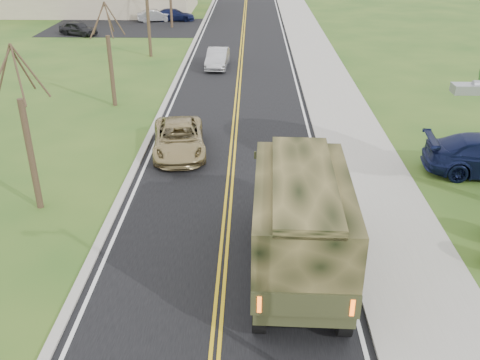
{
  "coord_description": "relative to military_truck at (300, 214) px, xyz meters",
  "views": [
    {
      "loc": [
        0.85,
        -7.28,
        9.75
      ],
      "look_at": [
        0.49,
        8.81,
        1.8
      ],
      "focal_mm": 40.0,
      "sensor_mm": 36.0,
      "label": 1
    }
  ],
  "objects": [
    {
      "name": "road",
      "position": [
        -2.27,
        33.95,
        -2.07
      ],
      "size": [
        8.0,
        120.0,
        0.01
      ],
      "primitive_type": "cube",
      "color": "black",
      "rests_on": "ground"
    },
    {
      "name": "curb_right",
      "position": [
        1.88,
        33.95,
        -2.02
      ],
      "size": [
        0.3,
        120.0,
        0.12
      ],
      "primitive_type": "cube",
      "color": "#9E998E",
      "rests_on": "ground"
    },
    {
      "name": "sidewalk_right",
      "position": [
        3.63,
        33.95,
        -2.03
      ],
      "size": [
        3.2,
        120.0,
        0.1
      ],
      "primitive_type": "cube",
      "color": "#9E998E",
      "rests_on": "ground"
    },
    {
      "name": "curb_left",
      "position": [
        -6.42,
        33.95,
        -2.03
      ],
      "size": [
        0.3,
        120.0,
        0.1
      ],
      "primitive_type": "cube",
      "color": "#9E998E",
      "rests_on": "ground"
    },
    {
      "name": "bare_tree_a",
      "position": [
        -9.27,
        3.95,
        0.55
      ],
      "size": [
        1.93,
        2.26,
        6.08
      ],
      "color": "#38281C",
      "rests_on": "ground"
    },
    {
      "name": "bare_tree_b",
      "position": [
        -9.27,
        15.95,
        0.4
      ],
      "size": [
        1.83,
        2.14,
        5.73
      ],
      "color": "#38281C",
      "rests_on": "ground"
    },
    {
      "name": "bare_tree_c",
      "position": [
        -9.27,
        27.95,
        0.7
      ],
      "size": [
        2.04,
        2.39,
        6.42
      ],
      "color": "#38281C",
      "rests_on": "ground"
    },
    {
      "name": "bare_tree_d",
      "position": [
        -9.27,
        39.95,
        0.47
      ],
      "size": [
        1.88,
        2.2,
        5.91
      ],
      "color": "#38281C",
      "rests_on": "ground"
    },
    {
      "name": "military_truck",
      "position": [
        0.0,
        0.0,
        0.0
      ],
      "size": [
        2.76,
        7.36,
        3.63
      ],
      "rotation": [
        0.0,
        0.0,
        -0.03
      ],
      "color": "black",
      "rests_on": "ground"
    },
    {
      "name": "suv_champagne",
      "position": [
        -4.71,
        9.2,
        -1.39
      ],
      "size": [
        2.92,
        5.2,
        1.37
      ],
      "primitive_type": "imported",
      "rotation": [
        0.0,
        0.0,
        0.14
      ],
      "color": "#9C8958",
      "rests_on": "ground"
    },
    {
      "name": "sedan_silver",
      "position": [
        -3.88,
        24.64,
        -1.41
      ],
      "size": [
        1.59,
        4.1,
        1.33
      ],
      "primitive_type": "imported",
      "rotation": [
        0.0,
        0.0,
        -0.05
      ],
      "color": "#A8A9AD",
      "rests_on": "ground"
    },
    {
      "name": "lot_car_dark",
      "position": [
        -17.27,
        35.95,
        -1.47
      ],
      "size": [
        3.86,
        2.71,
        1.22
      ],
      "primitive_type": "imported",
      "rotation": [
        0.0,
        0.0,
        1.18
      ],
      "color": "black",
      "rests_on": "ground"
    },
    {
      "name": "lot_car_silver",
      "position": [
        -11.46,
        43.22,
        -1.48
      ],
      "size": [
        3.83,
        2.17,
        1.19
      ],
      "primitive_type": "imported",
      "rotation": [
        0.0,
        0.0,
        1.84
      ],
      "color": "#B7B7BC",
      "rests_on": "ground"
    },
    {
      "name": "lot_car_navy",
      "position": [
        -9.52,
        43.71,
        -1.47
      ],
      "size": [
        4.18,
        1.71,
        1.21
      ],
      "primitive_type": "imported",
      "rotation": [
        0.0,
        0.0,
        1.57
      ],
      "color": "#10163A",
      "rests_on": "ground"
    }
  ]
}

